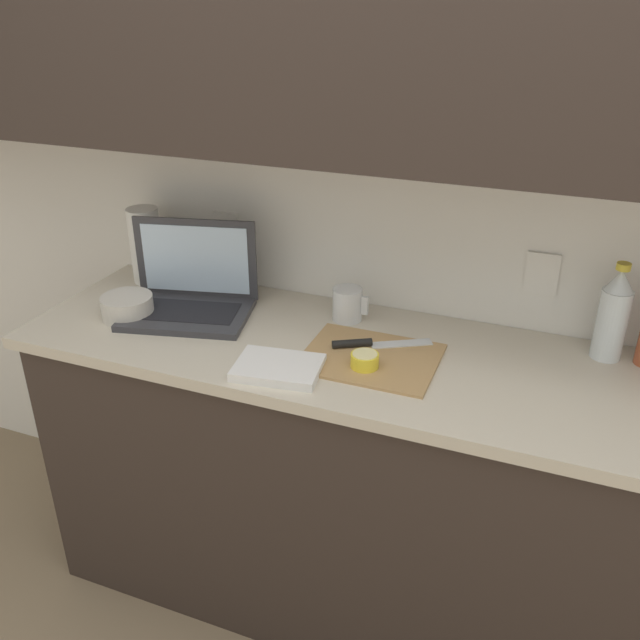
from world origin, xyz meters
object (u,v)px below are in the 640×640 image
(cutting_board, at_px, (370,358))
(paper_towel_roll, at_px, (146,245))
(laptop, at_px, (191,291))
(measuring_cup, at_px, (348,304))
(knife, at_px, (364,344))
(bottle_oil_tall, at_px, (613,315))
(bowl_white, at_px, (128,307))
(lemon_half_cut, at_px, (365,360))

(cutting_board, distance_m, paper_towel_roll, 0.90)
(laptop, relative_size, measuring_cup, 3.91)
(knife, bearing_deg, paper_towel_roll, 137.43)
(bottle_oil_tall, distance_m, paper_towel_roll, 1.44)
(cutting_board, distance_m, bowl_white, 0.75)
(knife, distance_m, measuring_cup, 0.19)
(cutting_board, xyz_separation_m, paper_towel_roll, (-0.86, 0.24, 0.12))
(lemon_half_cut, bearing_deg, cutting_board, 92.04)
(laptop, bearing_deg, cutting_board, -21.60)
(cutting_board, xyz_separation_m, knife, (-0.03, 0.05, 0.01))
(bottle_oil_tall, xyz_separation_m, paper_towel_roll, (-1.44, -0.01, 0.00))
(lemon_half_cut, height_order, bowl_white, bowl_white)
(laptop, distance_m, paper_towel_roll, 0.30)
(bottle_oil_tall, distance_m, bowl_white, 1.37)
(laptop, bearing_deg, lemon_half_cut, -26.76)
(laptop, bearing_deg, bottle_oil_tall, -5.79)
(knife, relative_size, bowl_white, 1.68)
(cutting_board, height_order, paper_towel_roll, paper_towel_roll)
(cutting_board, relative_size, bowl_white, 2.32)
(bowl_white, height_order, paper_towel_roll, paper_towel_roll)
(knife, bearing_deg, laptop, 146.23)
(knife, xyz_separation_m, bowl_white, (-0.72, -0.07, 0.02))
(cutting_board, height_order, bottle_oil_tall, bottle_oil_tall)
(laptop, relative_size, paper_towel_roll, 1.68)
(cutting_board, bearing_deg, bottle_oil_tall, 22.72)
(laptop, distance_m, knife, 0.57)
(knife, height_order, measuring_cup, measuring_cup)
(cutting_board, height_order, knife, knife)
(laptop, height_order, knife, laptop)
(cutting_board, relative_size, paper_towel_roll, 1.41)
(bottle_oil_tall, xyz_separation_m, bowl_white, (-1.34, -0.27, -0.09))
(bottle_oil_tall, bearing_deg, cutting_board, -157.28)
(paper_towel_roll, bearing_deg, bottle_oil_tall, 0.35)
(bottle_oil_tall, relative_size, bowl_white, 1.76)
(laptop, bearing_deg, bowl_white, -156.38)
(cutting_board, relative_size, knife, 1.38)
(bottle_oil_tall, height_order, bowl_white, bottle_oil_tall)
(cutting_board, height_order, lemon_half_cut, lemon_half_cut)
(cutting_board, bearing_deg, lemon_half_cut, -87.96)
(knife, bearing_deg, cutting_board, -84.69)
(knife, height_order, bottle_oil_tall, bottle_oil_tall)
(bottle_oil_tall, distance_m, measuring_cup, 0.73)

